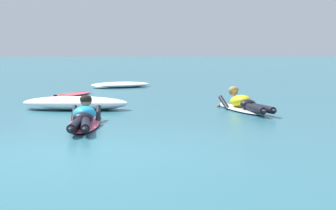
% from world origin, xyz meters
% --- Properties ---
extents(ground_plane, '(120.00, 120.00, 0.00)m').
position_xyz_m(ground_plane, '(0.00, 10.00, 0.00)').
color(ground_plane, '#2D6B7A').
extents(surfer_near, '(0.60, 2.75, 0.54)m').
position_xyz_m(surfer_near, '(-0.09, 2.54, 0.14)').
color(surfer_near, '#E54C66').
rests_on(surfer_near, ground).
extents(surfer_far, '(0.96, 2.55, 0.53)m').
position_xyz_m(surfer_far, '(3.08, 4.62, 0.14)').
color(surfer_far, silver).
rests_on(surfer_far, ground).
extents(drifting_surfboard, '(1.33, 1.95, 0.16)m').
position_xyz_m(drifting_surfboard, '(-1.06, 8.54, 0.03)').
color(drifting_surfboard, '#E54C66').
rests_on(drifting_surfboard, ground).
extents(whitewater_front, '(2.41, 1.15, 0.29)m').
position_xyz_m(whitewater_front, '(-0.52, 5.03, 0.14)').
color(whitewater_front, white).
rests_on(whitewater_front, ground).
extents(whitewater_back, '(2.28, 1.71, 0.18)m').
position_xyz_m(whitewater_back, '(0.23, 11.70, 0.08)').
color(whitewater_back, white).
rests_on(whitewater_back, ground).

